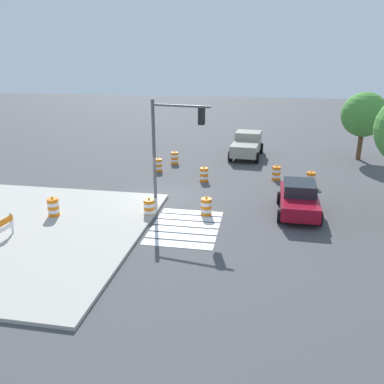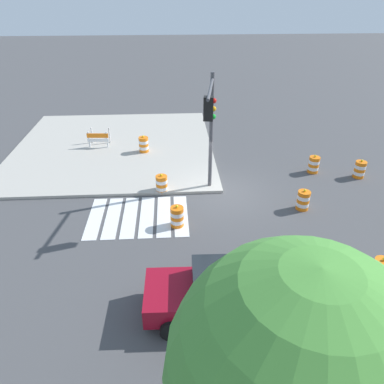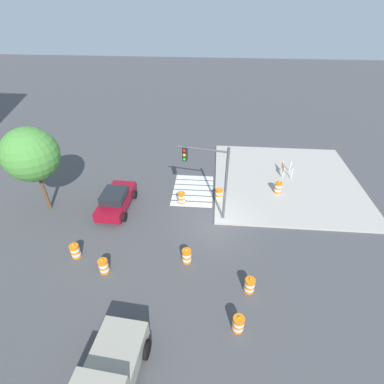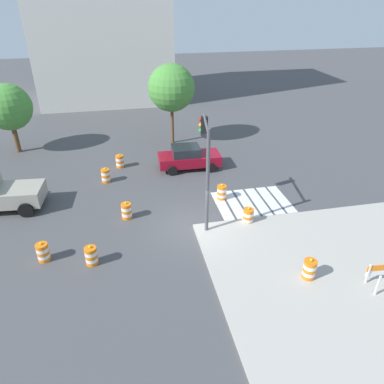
{
  "view_description": "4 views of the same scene",
  "coord_description": "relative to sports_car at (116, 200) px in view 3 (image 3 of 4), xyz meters",
  "views": [
    {
      "loc": [
        20.9,
        5.14,
        7.78
      ],
      "look_at": [
        2.26,
        1.81,
        1.19
      ],
      "focal_mm": 36.68,
      "sensor_mm": 36.0,
      "label": 1
    },
    {
      "loc": [
        2.44,
        15.17,
        9.01
      ],
      "look_at": [
        1.64,
        2.02,
        1.31
      ],
      "focal_mm": 33.99,
      "sensor_mm": 36.0,
      "label": 2
    },
    {
      "loc": [
        -14.65,
        0.34,
        13.27
      ],
      "look_at": [
        1.71,
        1.7,
        1.46
      ],
      "focal_mm": 26.29,
      "sensor_mm": 36.0,
      "label": 3
    },
    {
      "loc": [
        -3.22,
        -15.51,
        11.03
      ],
      "look_at": [
        0.24,
        1.41,
        1.34
      ],
      "focal_mm": 33.63,
      "sensor_mm": 36.0,
      "label": 4
    }
  ],
  "objects": [
    {
      "name": "traffic_barrel_on_sidewalk",
      "position": [
        2.9,
        -12.19,
        -0.21
      ],
      "size": [
        0.56,
        0.56,
        1.02
      ],
      "color": "orange",
      "rests_on": "sidewalk_corner"
    },
    {
      "name": "traffic_barrel_median_far",
      "position": [
        1.12,
        -4.68,
        -0.36
      ],
      "size": [
        0.56,
        0.56,
        1.02
      ],
      "color": "orange",
      "rests_on": "ground"
    },
    {
      "name": "crosswalk_stripes",
      "position": [
        2.82,
        -5.44,
        -0.8
      ],
      "size": [
        4.35,
        3.2,
        0.02
      ],
      "color": "silver",
      "rests_on": "ground"
    },
    {
      "name": "ground_plane",
      "position": [
        -1.18,
        -7.24,
        -0.81
      ],
      "size": [
        120.0,
        120.0,
        0.0
      ],
      "primitive_type": "plane",
      "color": "#474749"
    },
    {
      "name": "traffic_barrel_far_curb",
      "position": [
        -8.54,
        -8.49,
        -0.36
      ],
      "size": [
        0.56,
        0.56,
        1.02
      ],
      "color": "orange",
      "rests_on": "ground"
    },
    {
      "name": "traffic_barrel_opposite_curb",
      "position": [
        -4.76,
        1.11,
        -0.36
      ],
      "size": [
        0.56,
        0.56,
        1.02
      ],
      "color": "orange",
      "rests_on": "ground"
    },
    {
      "name": "traffic_barrel_lane_center",
      "position": [
        1.79,
        -7.52,
        -0.36
      ],
      "size": [
        0.56,
        0.56,
        1.02
      ],
      "color": "orange",
      "rests_on": "ground"
    },
    {
      "name": "sidewalk_corner",
      "position": [
        4.82,
        -13.24,
        -0.74
      ],
      "size": [
        12.0,
        12.0,
        0.15
      ],
      "primitive_type": "cube",
      "color": "#ADA89E",
      "rests_on": "ground"
    },
    {
      "name": "sports_car",
      "position": [
        0.0,
        0.0,
        0.0
      ],
      "size": [
        4.34,
        2.22,
        1.63
      ],
      "color": "maroon",
      "rests_on": "ground"
    },
    {
      "name": "traffic_barrel_crosswalk_end",
      "position": [
        -4.58,
        -5.65,
        -0.36
      ],
      "size": [
        0.56,
        0.56,
        1.02
      ],
      "color": "orange",
      "rests_on": "ground"
    },
    {
      "name": "traffic_barrel_median_near",
      "position": [
        -5.73,
        -0.99,
        -0.36
      ],
      "size": [
        0.56,
        0.56,
        1.02
      ],
      "color": "orange",
      "rests_on": "ground"
    },
    {
      "name": "street_tree_streetside_mid",
      "position": [
        -0.34,
        5.04,
        3.67
      ],
      "size": [
        3.63,
        3.63,
        6.31
      ],
      "color": "brown",
      "rests_on": "ground"
    },
    {
      "name": "construction_barricade",
      "position": [
        5.69,
        -13.18,
        -0.09
      ],
      "size": [
        1.3,
        0.86,
        1.0
      ],
      "color": "silver",
      "rests_on": "sidewalk_corner"
    },
    {
      "name": "traffic_barrel_near_corner",
      "position": [
        -6.34,
        -9.2,
        -0.36
      ],
      "size": [
        0.56,
        0.56,
        1.02
      ],
      "color": "orange",
      "rests_on": "ground"
    },
    {
      "name": "traffic_light_pole",
      "position": [
        -0.42,
        -6.72,
        3.1
      ],
      "size": [
        0.73,
        3.26,
        5.5
      ],
      "color": "#4C4C51",
      "rests_on": "sidewalk_corner"
    }
  ]
}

